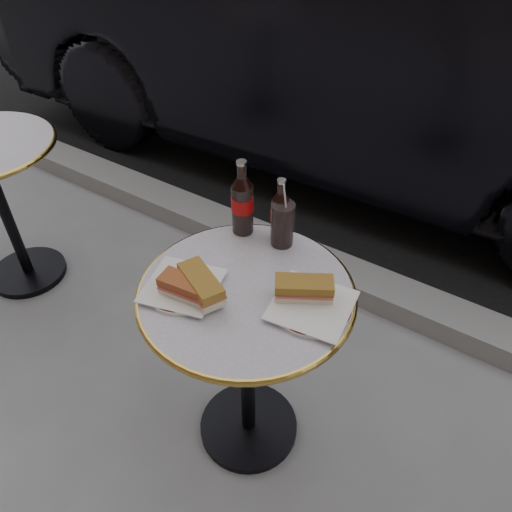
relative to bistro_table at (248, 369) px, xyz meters
The scene contains 13 objects.
ground 0.37m from the bistro_table, ahead, with size 80.00×80.00×0.00m, color gray.
curb 0.95m from the bistro_table, 90.00° to the left, with size 40.00×0.20×0.12m, color gray.
bistro_table is the anchor object (origin of this frame).
bistro_table_second 1.40m from the bistro_table, behind, with size 0.62×0.62×0.73m, color #BAB2C4, non-canonical shape.
plate_left 0.41m from the bistro_table, 147.54° to the right, with size 0.21×0.21×0.01m, color white.
plate_right 0.42m from the bistro_table, 10.66° to the left, with size 0.22×0.22×0.01m, color silver.
sandwich_left_a 0.44m from the bistro_table, 134.46° to the right, with size 0.15×0.07×0.05m, color #9E4D28.
sandwich_left_b 0.42m from the bistro_table, 135.70° to the right, with size 0.16×0.08×0.06m, color olive.
sandwich_right 0.44m from the bistro_table, 19.08° to the left, with size 0.16×0.07×0.05m, color olive.
cola_bottle_left 0.56m from the bistro_table, 126.31° to the left, with size 0.07×0.07×0.25m, color black, non-canonical shape.
cola_bottle_right 0.54m from the bistro_table, 99.70° to the left, with size 0.06×0.06×0.21m, color black, non-canonical shape.
cola_glass 0.50m from the bistro_table, 95.48° to the left, with size 0.07×0.07×0.15m, color black.
parked_car 2.22m from the bistro_table, 104.66° to the left, with size 4.85×1.68×1.59m, color black.
Camera 1 is at (0.57, -0.82, 1.72)m, focal length 35.00 mm.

